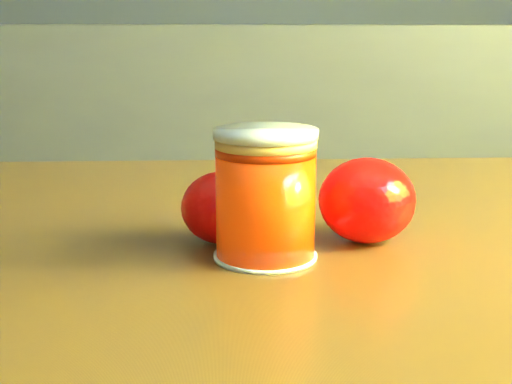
# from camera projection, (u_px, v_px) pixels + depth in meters

# --- Properties ---
(kitchen_counter) EXTENTS (3.15, 0.60, 0.90)m
(kitchen_counter) POSITION_uv_depth(u_px,v_px,m) (32.00, 205.00, 1.82)
(kitchen_counter) COLOR #545559
(kitchen_counter) RESTS_ON ground
(table) EXTENTS (1.10, 0.86, 0.75)m
(table) POSITION_uv_depth(u_px,v_px,m) (366.00, 374.00, 0.53)
(table) COLOR brown
(table) RESTS_ON ground
(juice_glass) EXTENTS (0.07, 0.07, 0.09)m
(juice_glass) POSITION_uv_depth(u_px,v_px,m) (266.00, 195.00, 0.48)
(juice_glass) COLOR #FF3A05
(juice_glass) RESTS_ON table
(orange_front) EXTENTS (0.06, 0.06, 0.05)m
(orange_front) POSITION_uv_depth(u_px,v_px,m) (222.00, 208.00, 0.52)
(orange_front) COLOR #FF0F05
(orange_front) RESTS_ON table
(orange_back) EXTENTS (0.07, 0.07, 0.06)m
(orange_back) POSITION_uv_depth(u_px,v_px,m) (367.00, 200.00, 0.52)
(orange_back) COLOR #FF0F05
(orange_back) RESTS_ON table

